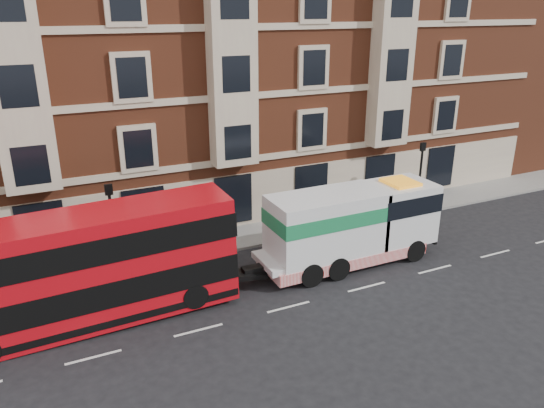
{
  "coord_description": "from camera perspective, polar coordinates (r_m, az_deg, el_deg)",
  "views": [
    {
      "loc": [
        -9.03,
        -17.35,
        12.05
      ],
      "look_at": [
        1.12,
        4.0,
        3.15
      ],
      "focal_mm": 35.0,
      "sensor_mm": 36.0,
      "label": 1
    }
  ],
  "objects": [
    {
      "name": "tow_truck",
      "position": [
        25.92,
        8.27,
        -2.34
      ],
      "size": [
        9.2,
        2.72,
        3.83
      ],
      "color": "silver",
      "rests_on": "ground"
    },
    {
      "name": "sidewalk",
      "position": [
        29.03,
        -4.98,
        -3.83
      ],
      "size": [
        90.0,
        3.0,
        0.15
      ],
      "primitive_type": "cube",
      "color": "slate",
      "rests_on": "ground"
    },
    {
      "name": "lamp_post_east",
      "position": [
        32.94,
        15.67,
        3.3
      ],
      "size": [
        0.35,
        0.15,
        4.35
      ],
      "color": "black",
      "rests_on": "sidewalk"
    },
    {
      "name": "double_decker_bus",
      "position": [
        21.98,
        -19.15,
        -6.47
      ],
      "size": [
        11.49,
        2.64,
        4.65
      ],
      "color": "red",
      "rests_on": "ground"
    },
    {
      "name": "pedestrian",
      "position": [
        26.53,
        -15.65,
        -4.62
      ],
      "size": [
        0.79,
        0.65,
        1.86
      ],
      "primitive_type": "imported",
      "rotation": [
        0.0,
        0.0,
        -0.34
      ],
      "color": "#1B2037",
      "rests_on": "sidewalk"
    },
    {
      "name": "lamp_post_west",
      "position": [
        25.53,
        -16.8,
        -1.85
      ],
      "size": [
        0.35,
        0.15,
        4.35
      ],
      "color": "black",
      "rests_on": "sidewalk"
    },
    {
      "name": "ground",
      "position": [
        22.98,
        1.79,
        -11.02
      ],
      "size": [
        120.0,
        120.0,
        0.0
      ],
      "primitive_type": "plane",
      "color": "black",
      "rests_on": "ground"
    },
    {
      "name": "victorian_terrace",
      "position": [
        33.79,
        -9.41,
        16.99
      ],
      "size": [
        45.0,
        12.0,
        20.4
      ],
      "color": "brown",
      "rests_on": "ground"
    }
  ]
}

